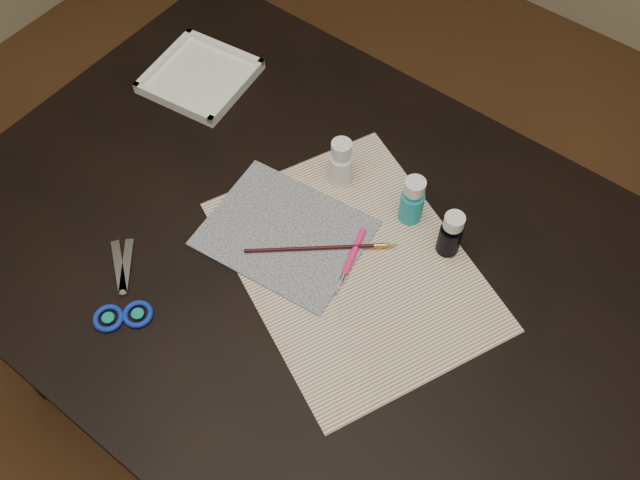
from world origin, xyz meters
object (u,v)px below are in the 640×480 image
Objects in this scene: canvas at (285,233)px; paint_bottle_navy at (451,234)px; paint_bottle_white at (341,162)px; scissors at (118,285)px; paper at (353,264)px; paint_bottle_cyan at (412,200)px; palette_tray at (200,76)px.

canvas is 0.28m from paint_bottle_navy.
scissors is at bearing -111.57° from paint_bottle_white.
paint_bottle_white reaches higher than scissors.
paper is at bearing -131.49° from paint_bottle_navy.
paint_bottle_cyan is 0.09m from paint_bottle_navy.
paint_bottle_cyan is (0.15, 0.01, -0.00)m from paint_bottle_white.
paint_bottle_white is 0.38m from palette_tray.
paint_bottle_white reaches higher than paint_bottle_navy.
paper is 2.45× the size of scissors.
paint_bottle_cyan reaches higher than canvas.
canvas is at bearing -85.43° from scissors.
palette_tray is (-0.52, 0.02, -0.04)m from paint_bottle_cyan.
paint_bottle_cyan reaches higher than paint_bottle_navy.
paint_bottle_white is (-0.12, 0.13, 0.05)m from paper.
paint_bottle_navy is (0.24, 0.14, 0.04)m from canvas.
palette_tray is (-0.37, 0.03, -0.04)m from paint_bottle_white.
paint_bottle_cyan reaches higher than palette_tray.
canvas is at bearing -170.13° from paper.
canvas is at bearing -148.67° from paint_bottle_navy.
scissors is (-0.30, -0.41, -0.05)m from paint_bottle_cyan.
paint_bottle_cyan is at bearing -2.59° from palette_tray.
canvas is at bearing -26.65° from palette_tray.
paint_bottle_navy reaches higher than paper.
canvas is (-0.13, -0.02, 0.00)m from paper.
paint_bottle_cyan is at bearing 47.04° from canvas.
paper is 0.17m from paint_bottle_navy.
paper is 2.50× the size of palette_tray.
paint_bottle_cyan is 0.53× the size of palette_tray.
paint_bottle_navy is (0.11, 0.12, 0.05)m from paper.
paint_bottle_navy is 0.56m from scissors.
paper is at bearing -98.49° from paint_bottle_cyan.
palette_tray is at bearing 153.35° from canvas.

